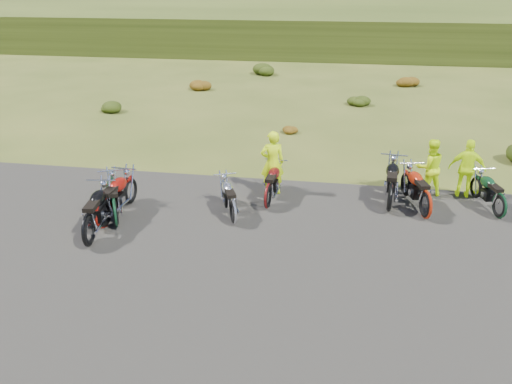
% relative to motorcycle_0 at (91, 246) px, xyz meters
% --- Properties ---
extents(ground, '(300.00, 300.00, 0.00)m').
position_rel_motorcycle_0_xyz_m(ground, '(4.05, 0.86, 0.00)').
color(ground, '#374617').
rests_on(ground, ground).
extents(gravel_pad, '(20.00, 12.00, 0.04)m').
position_rel_motorcycle_0_xyz_m(gravel_pad, '(4.05, -1.14, 0.00)').
color(gravel_pad, black).
rests_on(gravel_pad, ground).
extents(hill_slope, '(300.00, 45.97, 9.37)m').
position_rel_motorcycle_0_xyz_m(hill_slope, '(4.05, 50.86, 0.00)').
color(hill_slope, '#2E3C14').
rests_on(hill_slope, ground).
extents(hill_plateau, '(300.00, 90.00, 9.17)m').
position_rel_motorcycle_0_xyz_m(hill_plateau, '(4.05, 110.86, 0.00)').
color(hill_plateau, '#2E3C14').
rests_on(hill_plateau, ground).
extents(shrub_1, '(1.03, 1.03, 0.61)m').
position_rel_motorcycle_0_xyz_m(shrub_1, '(-5.05, 12.16, 0.31)').
color(shrub_1, '#1D310C').
rests_on(shrub_1, ground).
extents(shrub_2, '(1.30, 1.30, 0.77)m').
position_rel_motorcycle_0_xyz_m(shrub_2, '(-2.15, 17.46, 0.38)').
color(shrub_2, brown).
rests_on(shrub_2, ground).
extents(shrub_3, '(1.56, 1.56, 0.92)m').
position_rel_motorcycle_0_xyz_m(shrub_3, '(0.75, 22.76, 0.46)').
color(shrub_3, '#1D310C').
rests_on(shrub_3, ground).
extents(shrub_4, '(0.77, 0.77, 0.45)m').
position_rel_motorcycle_0_xyz_m(shrub_4, '(3.65, 10.06, 0.23)').
color(shrub_4, brown).
rests_on(shrub_4, ground).
extents(shrub_5, '(1.03, 1.03, 0.61)m').
position_rel_motorcycle_0_xyz_m(shrub_5, '(6.55, 15.36, 0.31)').
color(shrub_5, '#1D310C').
rests_on(shrub_5, ground).
extents(shrub_6, '(1.30, 1.30, 0.77)m').
position_rel_motorcycle_0_xyz_m(shrub_6, '(9.45, 20.66, 0.38)').
color(shrub_6, brown).
rests_on(shrub_6, ground).
extents(motorcycle_0, '(1.09, 2.36, 1.19)m').
position_rel_motorcycle_0_xyz_m(motorcycle_0, '(0.00, 0.00, 0.00)').
color(motorcycle_0, black).
rests_on(motorcycle_0, ground).
extents(motorcycle_1, '(0.88, 2.29, 1.18)m').
position_rel_motorcycle_0_xyz_m(motorcycle_1, '(-0.06, 0.93, 0.00)').
color(motorcycle_1, maroon).
rests_on(motorcycle_1, ground).
extents(motorcycle_2, '(1.58, 2.24, 1.12)m').
position_rel_motorcycle_0_xyz_m(motorcycle_2, '(0.20, 1.03, 0.00)').
color(motorcycle_2, black).
rests_on(motorcycle_2, ground).
extents(motorcycle_3, '(1.35, 2.02, 1.01)m').
position_rel_motorcycle_0_xyz_m(motorcycle_3, '(3.13, 1.66, 0.00)').
color(motorcycle_3, silver).
rests_on(motorcycle_3, ground).
extents(motorcycle_4, '(0.82, 2.06, 1.06)m').
position_rel_motorcycle_0_xyz_m(motorcycle_4, '(3.87, 2.75, 0.00)').
color(motorcycle_4, '#500D0D').
rests_on(motorcycle_4, ground).
extents(motorcycle_5, '(1.01, 2.40, 1.22)m').
position_rel_motorcycle_0_xyz_m(motorcycle_5, '(7.15, 3.11, 0.00)').
color(motorcycle_5, black).
rests_on(motorcycle_5, ground).
extents(motorcycle_6, '(1.22, 2.29, 1.14)m').
position_rel_motorcycle_0_xyz_m(motorcycle_6, '(8.04, 2.82, 0.00)').
color(motorcycle_6, '#9B210B').
rests_on(motorcycle_6, ground).
extents(motorcycle_7, '(1.08, 2.03, 1.01)m').
position_rel_motorcycle_0_xyz_m(motorcycle_7, '(9.96, 3.16, 0.00)').
color(motorcycle_7, black).
rests_on(motorcycle_7, ground).
extents(person_middle, '(0.78, 0.62, 1.89)m').
position_rel_motorcycle_0_xyz_m(person_middle, '(3.84, 3.80, 0.95)').
color(person_middle, '#C1E50C').
rests_on(person_middle, ground).
extents(person_right_a, '(0.95, 0.82, 1.68)m').
position_rel_motorcycle_0_xyz_m(person_right_a, '(8.31, 4.45, 0.84)').
color(person_right_a, '#C1E50C').
rests_on(person_right_a, ground).
extents(person_right_b, '(1.05, 0.56, 1.71)m').
position_rel_motorcycle_0_xyz_m(person_right_b, '(9.35, 4.50, 0.85)').
color(person_right_b, '#C1E50C').
rests_on(person_right_b, ground).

